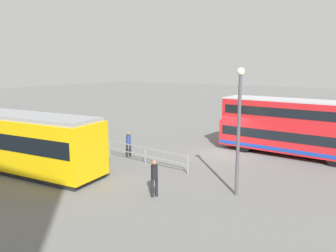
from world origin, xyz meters
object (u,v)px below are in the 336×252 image
(info_sign, at_px, (77,129))
(tram_yellow, at_px, (2,138))
(double_decker_bus, at_px, (295,127))
(pedestrian_crossing, at_px, (154,176))
(street_lamp, at_px, (239,121))
(pedestrian_near_railing, at_px, (128,142))

(info_sign, bearing_deg, tram_yellow, 77.13)
(tram_yellow, bearing_deg, double_decker_bus, -138.94)
(double_decker_bus, height_order, tram_yellow, double_decker_bus)
(pedestrian_crossing, bearing_deg, tram_yellow, 6.24)
(double_decker_bus, bearing_deg, street_lamp, 86.70)
(pedestrian_near_railing, distance_m, info_sign, 4.04)
(tram_yellow, bearing_deg, info_sign, -102.87)
(tram_yellow, height_order, pedestrian_crossing, tram_yellow)
(pedestrian_near_railing, bearing_deg, info_sign, 14.50)
(tram_yellow, relative_size, info_sign, 5.90)
(pedestrian_near_railing, height_order, info_sign, info_sign)
(tram_yellow, relative_size, street_lamp, 2.38)
(info_sign, xyz_separation_m, street_lamp, (-12.59, 1.43, 1.88))
(street_lamp, bearing_deg, pedestrian_crossing, 36.79)
(tram_yellow, bearing_deg, pedestrian_crossing, -173.76)
(double_decker_bus, height_order, street_lamp, street_lamp)
(street_lamp, bearing_deg, info_sign, -6.49)
(pedestrian_crossing, height_order, info_sign, info_sign)
(pedestrian_near_railing, height_order, pedestrian_crossing, pedestrian_crossing)
(pedestrian_crossing, bearing_deg, double_decker_bus, -107.93)
(tram_yellow, relative_size, pedestrian_near_railing, 8.30)
(tram_yellow, bearing_deg, pedestrian_near_railing, -130.08)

